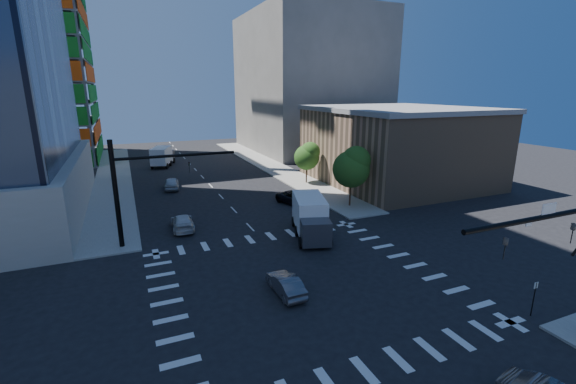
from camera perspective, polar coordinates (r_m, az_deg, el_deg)
ground at (r=27.50m, az=2.21°, el=-13.22°), size 160.00×160.00×0.00m
road_markings at (r=27.50m, az=2.21°, el=-13.21°), size 20.00×20.00×0.01m
sidewalk_ne at (r=67.23m, az=-2.71°, el=3.94°), size 5.00×60.00×0.15m
sidewalk_nw at (r=63.23m, az=-24.46°, el=1.87°), size 5.00×60.00×0.15m
construction_building at (r=86.26m, az=-36.74°, el=19.98°), size 25.16×34.50×70.60m
commercial_building at (r=56.91m, az=15.80°, el=6.71°), size 20.50×22.50×10.60m
bg_building_ne at (r=85.50m, az=2.98°, el=15.70°), size 24.00×30.00×28.00m
signal_mast_nw at (r=34.20m, az=-21.77°, el=1.25°), size 10.20×0.40×9.00m
tree_south at (r=43.37m, az=9.56°, el=3.76°), size 4.16×4.16×6.82m
tree_north at (r=53.93m, az=2.94°, el=5.39°), size 3.54×3.52×5.78m
no_parking_sign at (r=27.35m, az=32.68°, el=-12.71°), size 0.30×0.06×2.20m
car_nb_far at (r=44.67m, az=1.28°, el=-0.92°), size 4.12×5.77×1.46m
car_sb_near at (r=38.21m, az=-15.37°, el=-4.32°), size 2.25×4.94×1.40m
car_sb_mid at (r=53.76m, az=-16.87°, el=1.25°), size 2.46×4.84×1.58m
car_sb_cross at (r=25.90m, az=-0.36°, el=-13.48°), size 1.46×3.98×1.30m
box_truck_near at (r=34.82m, az=3.43°, el=-4.25°), size 4.64×7.12×3.46m
box_truck_far at (r=70.52m, az=-18.00°, el=4.91°), size 4.75×6.98×3.37m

